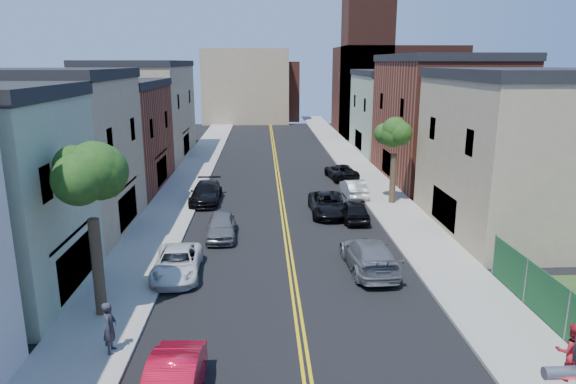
{
  "coord_description": "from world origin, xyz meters",
  "views": [
    {
      "loc": [
        -1.37,
        -5.16,
        9.97
      ],
      "look_at": [
        0.22,
        26.1,
        2.0
      ],
      "focal_mm": 31.98,
      "sensor_mm": 36.0,
      "label": 1
    }
  ],
  "objects": [
    {
      "name": "church",
      "position": [
        16.33,
        67.07,
        7.24
      ],
      "size": [
        16.2,
        14.2,
        22.6
      ],
      "color": "#4C2319",
      "rests_on": "ground"
    },
    {
      "name": "grey_car_right",
      "position": [
        3.8,
        18.18,
        0.77
      ],
      "size": [
        2.37,
        5.41,
        1.55
      ],
      "primitive_type": "imported",
      "rotation": [
        0.0,
        0.0,
        3.18
      ],
      "color": "slate",
      "rests_on": "ground"
    },
    {
      "name": "bldg_left_brick",
      "position": [
        -14.0,
        36.0,
        4.0
      ],
      "size": [
        9.0,
        12.0,
        8.0
      ],
      "primitive_type": "cube",
      "color": "brown",
      "rests_on": "ground"
    },
    {
      "name": "bldg_left_tan_far",
      "position": [
        -14.0,
        50.0,
        4.75
      ],
      "size": [
        9.0,
        16.0,
        9.5
      ],
      "primitive_type": "cube",
      "color": "#998466",
      "rests_on": "ground"
    },
    {
      "name": "sidewalk_left",
      "position": [
        -7.9,
        40.0,
        0.07
      ],
      "size": [
        3.2,
        100.0,
        0.15
      ],
      "primitive_type": "cube",
      "color": "gray",
      "rests_on": "ground"
    },
    {
      "name": "curb_left",
      "position": [
        -6.15,
        40.0,
        0.07
      ],
      "size": [
        0.3,
        100.0,
        0.15
      ],
      "primitive_type": "cube",
      "color": "gray",
      "rests_on": "ground"
    },
    {
      "name": "black_car_left",
      "position": [
        -5.5,
        31.15,
        0.74
      ],
      "size": [
        2.13,
        5.1,
        1.47
      ],
      "primitive_type": "imported",
      "rotation": [
        0.0,
        0.0,
        -0.01
      ],
      "color": "black",
      "rests_on": "ground"
    },
    {
      "name": "white_pickup",
      "position": [
        -5.5,
        17.93,
        0.65
      ],
      "size": [
        2.34,
        4.75,
        1.29
      ],
      "primitive_type": "imported",
      "rotation": [
        0.0,
        0.0,
        0.04
      ],
      "color": "silver",
      "rests_on": "ground"
    },
    {
      "name": "tree_right_far",
      "position": [
        7.92,
        30.01,
        5.76
      ],
      "size": [
        4.4,
        4.4,
        8.03
      ],
      "color": "#3D2B1E",
      "rests_on": "sidewalk_right"
    },
    {
      "name": "black_suv_lane",
      "position": [
        3.0,
        27.75,
        0.71
      ],
      "size": [
        2.35,
        5.1,
        1.42
      ],
      "primitive_type": "imported",
      "rotation": [
        0.0,
        0.0,
        -0.0
      ],
      "color": "black",
      "rests_on": "ground"
    },
    {
      "name": "pedestrian_right",
      "position": [
        8.27,
        8.78,
        1.11
      ],
      "size": [
        1.06,
        0.9,
        1.91
      ],
      "primitive_type": "imported",
      "rotation": [
        0.0,
        0.0,
        2.93
      ],
      "color": "maroon",
      "rests_on": "sidewalk_right"
    },
    {
      "name": "bldg_right_brick",
      "position": [
        14.0,
        38.0,
        5.0
      ],
      "size": [
        9.0,
        14.0,
        10.0
      ],
      "primitive_type": "cube",
      "color": "brown",
      "rests_on": "ground"
    },
    {
      "name": "black_car_right",
      "position": [
        4.48,
        26.32,
        0.69
      ],
      "size": [
        1.63,
        4.03,
        1.37
      ],
      "primitive_type": "imported",
      "rotation": [
        0.0,
        0.0,
        3.14
      ],
      "color": "black",
      "rests_on": "ground"
    },
    {
      "name": "backdrop_center",
      "position": [
        0.0,
        86.0,
        5.0
      ],
      "size": [
        10.0,
        8.0,
        10.0
      ],
      "primitive_type": "cube",
      "color": "brown",
      "rests_on": "ground"
    },
    {
      "name": "sidewalk_right",
      "position": [
        7.9,
        40.0,
        0.07
      ],
      "size": [
        3.2,
        100.0,
        0.15
      ],
      "primitive_type": "cube",
      "color": "gray",
      "rests_on": "ground"
    },
    {
      "name": "dark_car_right_far",
      "position": [
        5.5,
        38.43,
        0.65
      ],
      "size": [
        2.76,
        4.89,
        1.29
      ],
      "primitive_type": "imported",
      "rotation": [
        0.0,
        0.0,
        3.28
      ],
      "color": "black",
      "rests_on": "ground"
    },
    {
      "name": "bldg_right_palegrn",
      "position": [
        14.0,
        52.0,
        4.25
      ],
      "size": [
        9.0,
        12.0,
        8.5
      ],
      "primitive_type": "cube",
      "color": "gray",
      "rests_on": "ground"
    },
    {
      "name": "grey_car_left",
      "position": [
        -3.8,
        23.35,
        0.71
      ],
      "size": [
        1.77,
        4.18,
        1.41
      ],
      "primitive_type": "imported",
      "rotation": [
        0.0,
        0.0,
        0.03
      ],
      "color": "#57595F",
      "rests_on": "ground"
    },
    {
      "name": "bldg_left_tan_near",
      "position": [
        -14.0,
        25.0,
        4.5
      ],
      "size": [
        9.0,
        10.0,
        9.0
      ],
      "primitive_type": "cube",
      "color": "#998466",
      "rests_on": "ground"
    },
    {
      "name": "backdrop_left",
      "position": [
        -4.0,
        82.0,
        6.0
      ],
      "size": [
        14.0,
        8.0,
        12.0
      ],
      "primitive_type": "cube",
      "color": "#998466",
      "rests_on": "ground"
    },
    {
      "name": "silver_car_right",
      "position": [
        5.5,
        32.19,
        0.67
      ],
      "size": [
        1.61,
        4.14,
        1.35
      ],
      "primitive_type": "imported",
      "rotation": [
        0.0,
        0.0,
        3.19
      ],
      "color": "#B9BBC1",
      "rests_on": "ground"
    },
    {
      "name": "pedestrian_left",
      "position": [
        -6.7,
        11.1,
        1.08
      ],
      "size": [
        0.47,
        0.7,
        1.86
      ],
      "primitive_type": "imported",
      "rotation": [
        0.0,
        0.0,
        1.61
      ],
      "color": "#27272F",
      "rests_on": "sidewalk_left"
    },
    {
      "name": "curb_right",
      "position": [
        6.15,
        40.0,
        0.07
      ],
      "size": [
        0.3,
        100.0,
        0.15
      ],
      "primitive_type": "cube",
      "color": "gray",
      "rests_on": "ground"
    },
    {
      "name": "bldg_right_tan",
      "position": [
        14.0,
        24.0,
        4.5
      ],
      "size": [
        9.0,
        12.0,
        9.0
      ],
      "primitive_type": "cube",
      "color": "#998466",
      "rests_on": "ground"
    },
    {
      "name": "tree_left_mid",
      "position": [
        -7.88,
        14.01,
        6.58
      ],
      "size": [
        5.2,
        5.2,
        9.29
      ],
      "color": "#3D2B1E",
      "rests_on": "sidewalk_left"
    }
  ]
}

